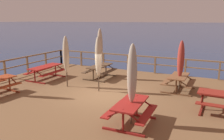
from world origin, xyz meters
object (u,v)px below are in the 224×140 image
(picnic_table_mid_centre, at_px, (131,108))
(patio_umbrella_tall_back_left, at_px, (66,55))
(picnic_table_front_left, at_px, (179,80))
(patio_umbrella_tall_back_right, at_px, (181,59))
(picnic_table_mid_left, at_px, (100,69))
(patio_umbrella_short_front, at_px, (98,57))
(picnic_table_back_left, at_px, (46,70))
(patio_umbrella_tall_mid_right, at_px, (100,47))
(patio_umbrella_short_back, at_px, (132,74))

(picnic_table_mid_centre, xyz_separation_m, patio_umbrella_tall_back_left, (-4.54, 2.60, 1.11))
(picnic_table_front_left, relative_size, patio_umbrella_tall_back_left, 0.64)
(patio_umbrella_tall_back_right, bearing_deg, picnic_table_mid_left, 173.31)
(picnic_table_mid_centre, height_order, patio_umbrella_short_front, patio_umbrella_short_front)
(picnic_table_back_left, bearing_deg, patio_umbrella_short_front, -9.54)
(picnic_table_back_left, xyz_separation_m, picnic_table_mid_centre, (6.58, -3.28, -0.01))
(patio_umbrella_tall_back_right, bearing_deg, patio_umbrella_tall_mid_right, 173.41)
(picnic_table_mid_centre, relative_size, patio_umbrella_tall_back_left, 0.69)
(picnic_table_mid_centre, relative_size, patio_umbrella_tall_mid_right, 0.61)
(patio_umbrella_tall_back_left, bearing_deg, patio_umbrella_tall_back_right, 17.82)
(patio_umbrella_short_back, relative_size, patio_umbrella_tall_mid_right, 0.92)
(patio_umbrella_tall_mid_right, bearing_deg, picnic_table_mid_left, 155.87)
(picnic_table_back_left, distance_m, patio_umbrella_tall_mid_right, 3.42)
(picnic_table_front_left, xyz_separation_m, patio_umbrella_tall_back_left, (-5.31, -1.80, 1.11))
(patio_umbrella_tall_back_right, xyz_separation_m, patio_umbrella_tall_back_left, (-5.35, -1.72, 0.09))
(picnic_table_mid_left, height_order, patio_umbrella_tall_back_left, patio_umbrella_tall_back_left)
(picnic_table_front_left, distance_m, patio_umbrella_short_back, 4.61)
(picnic_table_front_left, relative_size, patio_umbrella_short_front, 0.63)
(picnic_table_mid_centre, distance_m, patio_umbrella_tall_back_right, 4.51)
(patio_umbrella_tall_back_right, bearing_deg, picnic_table_mid_centre, -100.70)
(patio_umbrella_short_back, distance_m, patio_umbrella_tall_mid_right, 6.20)
(picnic_table_mid_centre, height_order, patio_umbrella_tall_back_right, patio_umbrella_tall_back_right)
(picnic_table_mid_centre, relative_size, patio_umbrella_tall_back_right, 0.73)
(picnic_table_mid_left, height_order, patio_umbrella_short_back, patio_umbrella_short_back)
(patio_umbrella_tall_mid_right, bearing_deg, patio_umbrella_tall_back_right, -6.59)
(patio_umbrella_tall_back_right, height_order, patio_umbrella_tall_mid_right, patio_umbrella_tall_mid_right)
(picnic_table_mid_centre, xyz_separation_m, patio_umbrella_tall_back_right, (0.82, 4.32, 1.01))
(patio_umbrella_short_front, bearing_deg, picnic_table_front_left, 27.11)
(picnic_table_mid_left, height_order, patio_umbrella_short_front, patio_umbrella_short_front)
(picnic_table_mid_centre, bearing_deg, patio_umbrella_tall_back_left, 150.22)
(patio_umbrella_short_back, bearing_deg, picnic_table_back_left, 153.58)
(picnic_table_front_left, distance_m, patio_umbrella_tall_mid_right, 4.81)
(picnic_table_back_left, distance_m, patio_umbrella_short_back, 7.46)
(patio_umbrella_tall_back_right, distance_m, patio_umbrella_short_back, 4.39)
(patio_umbrella_tall_back_left, xyz_separation_m, patio_umbrella_short_front, (1.86, 0.03, 0.03))
(picnic_table_back_left, relative_size, patio_umbrella_tall_back_right, 0.86)
(patio_umbrella_short_back, xyz_separation_m, patio_umbrella_tall_mid_right, (-3.85, 4.85, 0.14))
(picnic_table_back_left, bearing_deg, patio_umbrella_tall_back_left, -18.53)
(picnic_table_back_left, height_order, patio_umbrella_short_back, patio_umbrella_short_back)
(picnic_table_mid_centre, bearing_deg, picnic_table_back_left, 153.50)
(picnic_table_front_left, distance_m, picnic_table_mid_left, 4.65)
(patio_umbrella_tall_back_left, bearing_deg, picnic_table_back_left, 161.47)
(picnic_table_back_left, height_order, picnic_table_mid_left, same)
(picnic_table_mid_centre, relative_size, picnic_table_mid_left, 0.93)
(picnic_table_mid_left, relative_size, patio_umbrella_short_back, 0.71)
(picnic_table_front_left, height_order, picnic_table_mid_left, same)
(patio_umbrella_tall_back_left, relative_size, patio_umbrella_short_front, 0.98)
(picnic_table_back_left, xyz_separation_m, picnic_table_mid_left, (2.72, 1.59, -0.01))
(patio_umbrella_tall_back_right, distance_m, patio_umbrella_tall_back_left, 5.62)
(picnic_table_mid_left, xyz_separation_m, patio_umbrella_short_back, (3.88, -4.87, 1.15))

